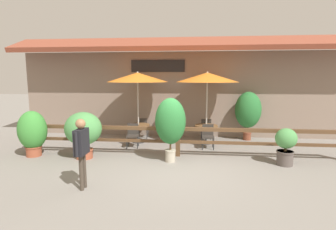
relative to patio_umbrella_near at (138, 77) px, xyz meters
name	(u,v)px	position (x,y,z in m)	size (l,w,h in m)	color
ground_plane	(175,167)	(1.65, -2.71, -2.52)	(60.00, 60.00, 0.00)	gray
building_facade	(183,86)	(1.65, 1.39, -0.36)	(14.28, 1.49, 4.23)	gray
patio_railing	(178,135)	(1.65, -1.66, -1.83)	(10.40, 0.14, 0.95)	brown
patio_umbrella_near	(138,77)	(0.00, 0.00, 0.00)	(2.33, 2.33, 2.74)	#B7B2A8
dining_table_near	(138,128)	(0.00, 0.00, -1.96)	(0.88, 0.88, 0.71)	brown
chair_near_streetside	(133,134)	(-0.05, -0.73, -2.05)	(0.47, 0.47, 0.85)	#332D28
chair_near_wallside	(143,127)	(0.02, 0.73, -2.05)	(0.45, 0.45, 0.85)	#332D28
patio_umbrella_middle	(207,77)	(2.63, 0.10, 0.00)	(2.33, 2.33, 2.74)	#B7B2A8
dining_table_middle	(206,129)	(2.63, 0.10, -1.96)	(0.88, 0.88, 0.71)	brown
chair_middle_streetside	(208,135)	(2.66, -0.61, -2.05)	(0.42, 0.42, 0.85)	#332D28
chair_middle_wallside	(206,128)	(2.66, 0.81, -2.05)	(0.45, 0.45, 0.85)	#332D28
potted_plant_entrance_palm	(286,145)	(4.80, -2.23, -1.92)	(0.61, 0.54, 1.09)	#564C47
potted_plant_broad_leaf	(170,122)	(1.47, -2.25, -1.32)	(0.91, 0.82, 1.93)	#B7AD99
potted_plant_tall_tropical	(32,132)	(-2.99, -2.13, -1.73)	(0.91, 0.82, 1.47)	#9E4C33
potted_plant_corner_fern	(83,130)	(-1.26, -2.19, -1.63)	(1.14, 1.03, 1.47)	#9E4C33
potted_plant_small_flowering	(248,110)	(4.31, 0.84, -1.32)	(1.03, 0.93, 1.96)	brown
pedestrian	(81,144)	(-0.33, -4.40, -1.48)	(0.22, 0.57, 1.62)	#42382D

